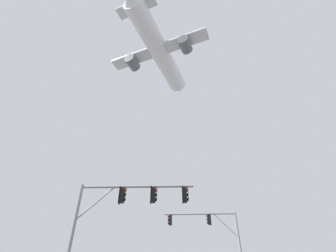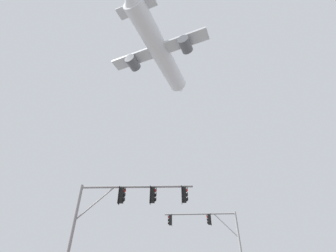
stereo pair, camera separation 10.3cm
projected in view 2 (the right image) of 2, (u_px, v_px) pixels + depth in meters
The scene contains 3 objects.
signal_pole_near at pixel (124, 206), 13.71m from camera, with size 7.04×0.67×6.00m.
signal_pole_far at pixel (212, 230), 21.42m from camera, with size 6.86×0.52×6.43m.
airplane at pixel (159, 51), 52.83m from camera, with size 22.80×29.52×8.17m.
Camera 2 is at (1.16, -6.66, 1.11)m, focal length 24.65 mm.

